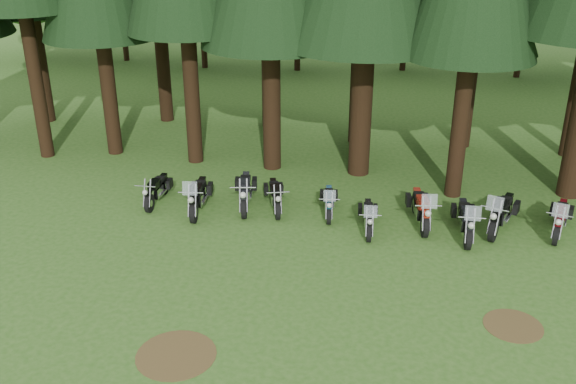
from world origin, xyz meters
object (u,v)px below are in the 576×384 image
(motorcycle_5, at_px, (368,218))
(motorcycle_8, at_px, (501,214))
(motorcycle_2, at_px, (245,192))
(motorcycle_4, at_px, (329,203))
(motorcycle_9, at_px, (560,219))
(motorcycle_0, at_px, (157,191))
(motorcycle_3, at_px, (275,196))
(motorcycle_1, at_px, (198,197))
(motorcycle_7, at_px, (465,221))
(motorcycle_6, at_px, (421,209))

(motorcycle_5, xyz_separation_m, motorcycle_8, (3.98, 0.80, 0.09))
(motorcycle_2, height_order, motorcycle_5, motorcycle_5)
(motorcycle_4, height_order, motorcycle_9, motorcycle_9)
(motorcycle_4, bearing_deg, motorcycle_0, 173.83)
(motorcycle_3, distance_m, motorcycle_9, 8.79)
(motorcycle_1, relative_size, motorcycle_9, 1.07)
(motorcycle_4, xyz_separation_m, motorcycle_8, (5.30, -0.11, 0.11))
(motorcycle_1, relative_size, motorcycle_5, 1.18)
(motorcycle_4, distance_m, motorcycle_7, 4.27)
(motorcycle_1, bearing_deg, motorcycle_3, 7.09)
(motorcycle_4, relative_size, motorcycle_6, 0.82)
(motorcycle_3, xyz_separation_m, motorcycle_8, (7.08, -0.20, 0.08))
(motorcycle_3, bearing_deg, motorcycle_5, -34.90)
(motorcycle_0, bearing_deg, motorcycle_8, -1.45)
(motorcycle_1, relative_size, motorcycle_6, 1.00)
(motorcycle_2, xyz_separation_m, motorcycle_4, (2.79, -0.10, -0.09))
(motorcycle_2, xyz_separation_m, motorcycle_5, (4.12, -1.00, -0.08))
(motorcycle_6, bearing_deg, motorcycle_8, -7.46)
(motorcycle_8, bearing_deg, motorcycle_3, -161.69)
(motorcycle_0, height_order, motorcycle_3, motorcycle_3)
(motorcycle_9, bearing_deg, motorcycle_8, -162.25)
(motorcycle_6, distance_m, motorcycle_9, 4.12)
(motorcycle_0, bearing_deg, motorcycle_4, -0.20)
(motorcycle_0, bearing_deg, motorcycle_5, -7.78)
(motorcycle_0, distance_m, motorcycle_6, 8.66)
(motorcycle_3, relative_size, motorcycle_5, 1.02)
(motorcycle_5, bearing_deg, motorcycle_0, 168.02)
(motorcycle_5, height_order, motorcycle_6, motorcycle_6)
(motorcycle_4, distance_m, motorcycle_8, 5.30)
(motorcycle_3, bearing_deg, motorcycle_1, 177.58)
(motorcycle_7, distance_m, motorcycle_8, 1.26)
(motorcycle_1, height_order, motorcycle_8, motorcycle_8)
(motorcycle_1, xyz_separation_m, motorcycle_6, (7.09, 0.36, 0.00))
(motorcycle_0, relative_size, motorcycle_6, 0.86)
(motorcycle_5, bearing_deg, motorcycle_2, 160.47)
(motorcycle_3, bearing_deg, motorcycle_4, -20.01)
(motorcycle_6, relative_size, motorcycle_7, 1.02)
(motorcycle_4, bearing_deg, motorcycle_1, 179.72)
(motorcycle_1, relative_size, motorcycle_2, 1.00)
(motorcycle_3, bearing_deg, motorcycle_2, 162.84)
(motorcycle_6, bearing_deg, motorcycle_0, 170.78)
(motorcycle_4, distance_m, motorcycle_9, 7.01)
(motorcycle_7, bearing_deg, motorcycle_9, 10.87)
(motorcycle_1, bearing_deg, motorcycle_0, 158.36)
(motorcycle_9, bearing_deg, motorcycle_4, -164.67)
(motorcycle_1, xyz_separation_m, motorcycle_3, (2.42, 0.63, -0.06))
(motorcycle_2, relative_size, motorcycle_7, 1.02)
(motorcycle_0, xyz_separation_m, motorcycle_5, (7.10, -0.77, -0.00))
(motorcycle_8, bearing_deg, motorcycle_1, -157.47)
(motorcycle_0, relative_size, motorcycle_3, 1.00)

